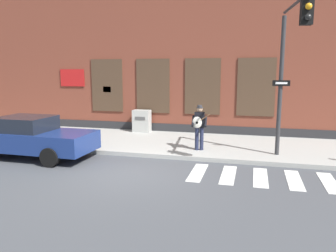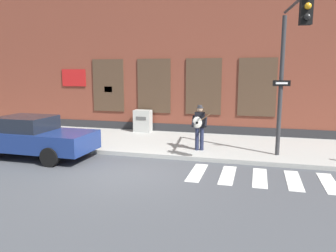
# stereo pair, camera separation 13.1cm
# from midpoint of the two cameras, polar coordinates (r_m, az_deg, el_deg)

# --- Properties ---
(ground_plane) EXTENTS (160.00, 160.00, 0.00)m
(ground_plane) POSITION_cam_midpoint_polar(r_m,az_deg,el_deg) (10.47, -7.04, -8.16)
(ground_plane) COLOR #424449
(sidewalk) EXTENTS (28.00, 4.65, 0.16)m
(sidewalk) POSITION_cam_midpoint_polar(r_m,az_deg,el_deg) (14.33, -0.78, -2.94)
(sidewalk) COLOR #9E9E99
(sidewalk) RESTS_ON ground
(building_backdrop) EXTENTS (28.00, 4.06, 7.36)m
(building_backdrop) POSITION_cam_midpoint_polar(r_m,az_deg,el_deg) (18.20, 2.90, 11.09)
(building_backdrop) COLOR brown
(building_backdrop) RESTS_ON ground
(crosswalk) EXTENTS (5.20, 1.90, 0.01)m
(crosswalk) POSITION_cam_midpoint_polar(r_m,az_deg,el_deg) (10.38, 18.11, -8.70)
(crosswalk) COLOR silver
(crosswalk) RESTS_ON ground
(red_car) EXTENTS (4.63, 2.04, 1.53)m
(red_car) POSITION_cam_midpoint_polar(r_m,az_deg,el_deg) (13.09, -22.99, -1.80)
(red_car) COLOR navy
(red_car) RESTS_ON ground
(busker) EXTENTS (0.73, 0.56, 1.74)m
(busker) POSITION_cam_midpoint_polar(r_m,az_deg,el_deg) (12.54, 5.15, 0.22)
(busker) COLOR #1E233D
(busker) RESTS_ON sidewalk
(traffic_light) EXTENTS (0.79, 3.20, 5.08)m
(traffic_light) POSITION_cam_midpoint_polar(r_m,az_deg,el_deg) (11.12, 20.18, 11.64)
(traffic_light) COLOR #2D2D30
(traffic_light) RESTS_ON sidewalk
(utility_box) EXTENTS (0.87, 0.53, 1.10)m
(utility_box) POSITION_cam_midpoint_polar(r_m,az_deg,el_deg) (16.49, -4.81, 0.89)
(utility_box) COLOR #ADADA8
(utility_box) RESTS_ON sidewalk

